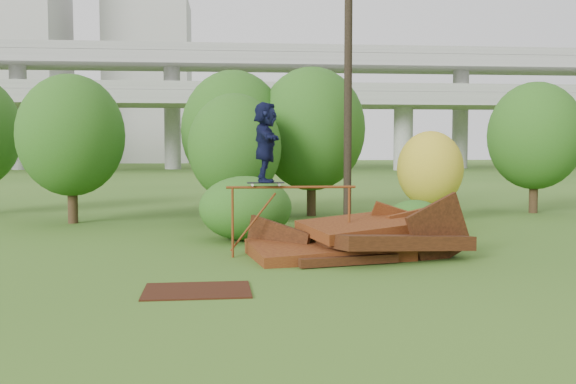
{
  "coord_description": "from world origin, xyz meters",
  "views": [
    {
      "loc": [
        -2.19,
        -13.11,
        2.66
      ],
      "look_at": [
        -0.8,
        2.0,
        1.6
      ],
      "focal_mm": 40.0,
      "sensor_mm": 36.0,
      "label": 1
    }
  ],
  "objects": [
    {
      "name": "shrub_left",
      "position": [
        -1.73,
        5.18,
        0.92
      ],
      "size": [
        2.67,
        2.46,
        1.85
      ],
      "primitive_type": "ellipsoid",
      "color": "#284C14",
      "rests_on": "ground"
    },
    {
      "name": "tree_5",
      "position": [
        10.1,
        11.76,
        3.12
      ],
      "size": [
        3.76,
        3.76,
        5.29
      ],
      "color": "black",
      "rests_on": "ground"
    },
    {
      "name": "tree_3",
      "position": [
        0.99,
        11.55,
        3.36
      ],
      "size": [
        4.14,
        4.14,
        5.75
      ],
      "color": "black",
      "rests_on": "ground"
    },
    {
      "name": "tree_0",
      "position": [
        -7.65,
        9.83,
        3.07
      ],
      "size": [
        3.69,
        3.69,
        5.2
      ],
      "color": "black",
      "rests_on": "ground"
    },
    {
      "name": "shrub_right",
      "position": [
        3.01,
        4.42,
        0.59
      ],
      "size": [
        1.68,
        1.54,
        1.19
      ],
      "primitive_type": "ellipsoid",
      "color": "#284C14",
      "rests_on": "ground"
    },
    {
      "name": "utility_pole",
      "position": [
        1.98,
        9.23,
        5.58
      ],
      "size": [
        1.4,
        0.28,
        11.0
      ],
      "color": "black",
      "rests_on": "ground"
    },
    {
      "name": "grind_rail",
      "position": [
        -0.69,
        2.3,
        1.28
      ],
      "size": [
        3.15,
        0.08,
        1.73
      ],
      "color": "#642F0F",
      "rests_on": "ground"
    },
    {
      "name": "freeway_overpass",
      "position": [
        0.0,
        62.92,
        10.32
      ],
      "size": [
        160.0,
        15.0,
        13.7
      ],
      "color": "gray",
      "rests_on": "ground"
    },
    {
      "name": "scrap_pile",
      "position": [
        0.91,
        2.09,
        0.37
      ],
      "size": [
        5.53,
        3.25,
        1.88
      ],
      "color": "#3D140A",
      "rests_on": "ground"
    },
    {
      "name": "skateboard",
      "position": [
        -1.31,
        2.31,
        1.8
      ],
      "size": [
        0.9,
        0.25,
        0.09
      ],
      "rotation": [
        0.0,
        0.0,
        -0.0
      ],
      "color": "black",
      "rests_on": "grind_rail"
    },
    {
      "name": "flat_plate",
      "position": [
        -2.79,
        -1.31,
        0.01
      ],
      "size": [
        2.01,
        1.46,
        0.03
      ],
      "primitive_type": "cube",
      "rotation": [
        0.0,
        0.0,
        0.03
      ],
      "color": "black",
      "rests_on": "ground"
    },
    {
      "name": "tree_1",
      "position": [
        -2.01,
        11.84,
        3.29
      ],
      "size": [
        4.04,
        4.04,
        5.63
      ],
      "color": "black",
      "rests_on": "ground"
    },
    {
      "name": "tree_4",
      "position": [
        4.96,
        9.18,
        1.89
      ],
      "size": [
        2.35,
        2.35,
        3.24
      ],
      "color": "black",
      "rests_on": "ground"
    },
    {
      "name": "building_left",
      "position": [
        -38.0,
        95.0,
        17.5
      ],
      "size": [
        18.0,
        16.0,
        35.0
      ],
      "primitive_type": "cube",
      "color": "#9E9E99",
      "rests_on": "ground"
    },
    {
      "name": "tree_2",
      "position": [
        -1.99,
        8.82,
        2.65
      ],
      "size": [
        3.19,
        3.19,
        4.49
      ],
      "color": "black",
      "rests_on": "ground"
    },
    {
      "name": "skater",
      "position": [
        -1.31,
        2.31,
        2.78
      ],
      "size": [
        0.61,
        1.8,
        1.93
      ],
      "primitive_type": "imported",
      "rotation": [
        0.0,
        0.0,
        1.55
      ],
      "color": "black",
      "rests_on": "skateboard"
    },
    {
      "name": "building_right",
      "position": [
        -16.0,
        102.0,
        14.0
      ],
      "size": [
        14.0,
        14.0,
        28.0
      ],
      "primitive_type": "cube",
      "color": "#9E9E99",
      "rests_on": "ground"
    },
    {
      "name": "ground",
      "position": [
        0.0,
        0.0,
        0.0
      ],
      "size": [
        240.0,
        240.0,
        0.0
      ],
      "primitive_type": "plane",
      "color": "#2D5116",
      "rests_on": "ground"
    }
  ]
}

